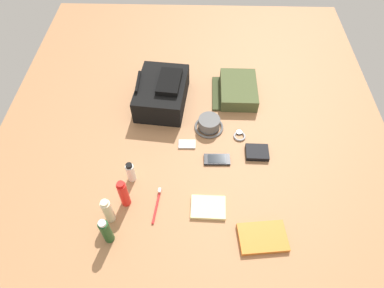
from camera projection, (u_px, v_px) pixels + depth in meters
The scene contains 15 objects.
ground_plane at pixel (192, 150), 1.65m from camera, with size 2.64×2.02×0.02m, color #A47048.
backpack at pixel (162, 93), 1.78m from camera, with size 0.37×0.29×0.16m.
toiletry_pouch at pixel (237, 90), 1.85m from camera, with size 0.28×0.25×0.07m.
bucket_hat at pixel (209, 124), 1.70m from camera, with size 0.15×0.15×0.07m.
shampoo_bottle at pixel (106, 231), 1.30m from camera, with size 0.04×0.04×0.16m.
lotion_bottle at pixel (108, 211), 1.36m from camera, with size 0.04×0.04×0.15m.
sunscreen_spray at pixel (124, 194), 1.40m from camera, with size 0.04×0.04×0.16m.
toothpaste_tube at pixel (131, 172), 1.49m from camera, with size 0.04×0.04×0.12m.
paperback_novel at pixel (263, 237), 1.36m from camera, with size 0.15×0.21×0.02m.
cell_phone at pixel (217, 159), 1.59m from camera, with size 0.06×0.13×0.01m.
media_player at pixel (187, 144), 1.65m from camera, with size 0.05×0.08×0.01m.
wristwatch at pixel (239, 136), 1.68m from camera, with size 0.07×0.06×0.01m.
toothbrush at pixel (157, 203), 1.45m from camera, with size 0.17×0.03×0.02m.
wallet at pixel (257, 152), 1.61m from camera, with size 0.09×0.11×0.02m, color black.
notepad at pixel (208, 207), 1.44m from camera, with size 0.11×0.15×0.02m, color beige.
Camera 1 is at (-0.97, -0.03, 1.32)m, focal length 30.98 mm.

